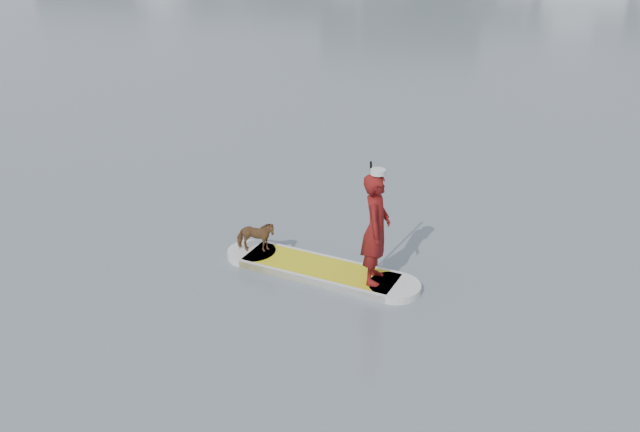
# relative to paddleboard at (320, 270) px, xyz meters

# --- Properties ---
(ground) EXTENTS (140.00, 140.00, 0.00)m
(ground) POSITION_rel_paddleboard_xyz_m (2.39, 1.94, -0.06)
(ground) COLOR slate
(ground) RESTS_ON ground
(paddleboard) EXTENTS (3.26, 1.27, 0.12)m
(paddleboard) POSITION_rel_paddleboard_xyz_m (0.00, 0.00, 0.00)
(paddleboard) COLOR yellow
(paddleboard) RESTS_ON ground
(paddler) EXTENTS (0.45, 0.65, 1.73)m
(paddler) POSITION_rel_paddleboard_xyz_m (0.90, -0.17, 0.92)
(paddler) COLOR maroon
(paddler) RESTS_ON paddleboard
(white_cap) EXTENTS (0.22, 0.22, 0.07)m
(white_cap) POSITION_rel_paddleboard_xyz_m (0.90, -0.17, 1.82)
(white_cap) COLOR silver
(white_cap) RESTS_ON paddler
(dog) EXTENTS (0.68, 0.42, 0.54)m
(dog) POSITION_rel_paddleboard_xyz_m (-1.14, 0.22, 0.33)
(dog) COLOR #522F1C
(dog) RESTS_ON paddleboard
(paddle) EXTENTS (0.10, 0.30, 2.00)m
(paddle) POSITION_rel_paddleboard_xyz_m (0.77, 0.18, 0.74)
(paddle) COLOR black
(paddle) RESTS_ON ground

